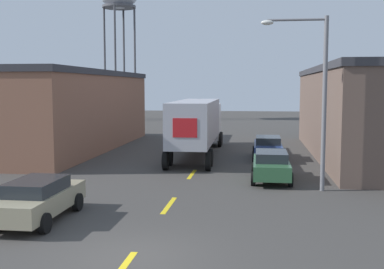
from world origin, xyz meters
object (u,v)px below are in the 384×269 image
semi_truck (198,122)px  street_lamp (316,89)px  parked_car_right_far (268,147)px  parked_car_left_near (38,198)px  parked_car_right_mid (271,165)px

semi_truck → street_lamp: street_lamp is taller
street_lamp → parked_car_right_far: bearing=101.2°
street_lamp → semi_truck: bearing=121.7°
parked_car_right_far → street_lamp: street_lamp is taller
parked_car_left_near → parked_car_right_mid: (8.29, 8.41, 0.00)m
parked_car_right_mid → street_lamp: bearing=-49.2°
parked_car_left_near → parked_car_right_mid: size_ratio=1.00×
parked_car_right_mid → parked_car_right_far: (0.00, 7.18, 0.00)m
parked_car_left_near → parked_car_right_mid: 11.81m
semi_truck → parked_car_right_mid: size_ratio=3.06×
parked_car_right_mid → street_lamp: size_ratio=0.60×
parked_car_left_near → parked_car_right_far: 17.65m
semi_truck → parked_car_right_far: semi_truck is taller
street_lamp → parked_car_left_near: bearing=-148.2°
parked_car_left_near → semi_truck: bearing=78.0°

